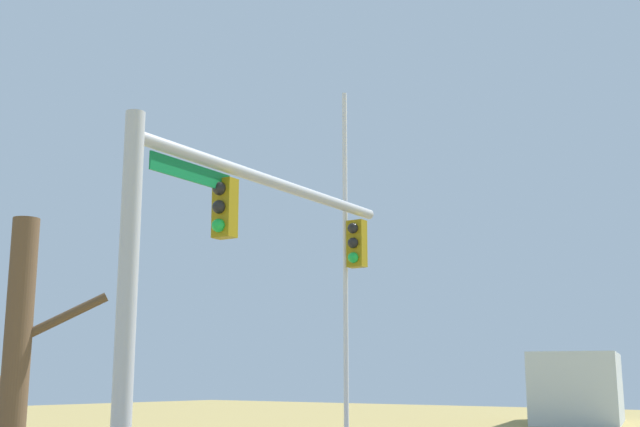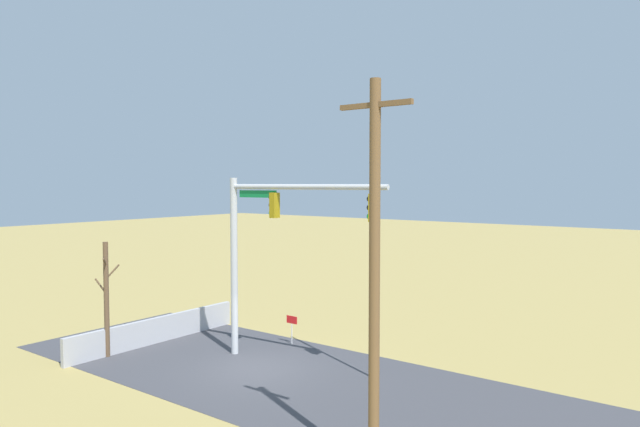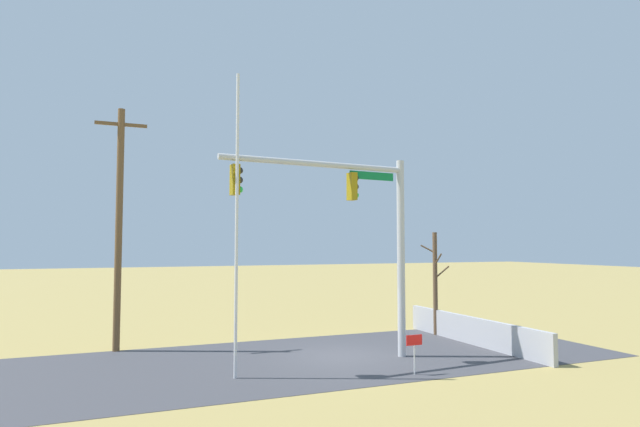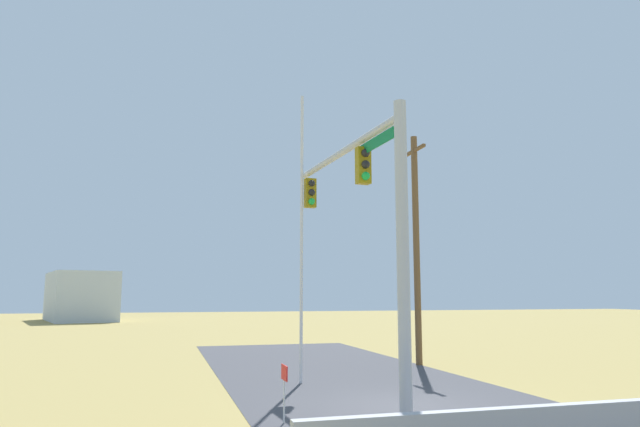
{
  "view_description": "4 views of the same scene",
  "coord_description": "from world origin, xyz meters",
  "px_view_note": "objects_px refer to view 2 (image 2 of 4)",
  "views": [
    {
      "loc": [
        9.26,
        7.9,
        3.38
      ],
      "look_at": [
        -2.2,
        -0.79,
        6.27
      ],
      "focal_mm": 45.63,
      "sensor_mm": 36.0,
      "label": 1
    },
    {
      "loc": [
        -14.41,
        15.3,
        6.85
      ],
      "look_at": [
        -2.17,
        -0.98,
        5.78
      ],
      "focal_mm": 32.25,
      "sensor_mm": 36.0,
      "label": 2
    },
    {
      "loc": [
        -7.68,
        -17.16,
        4.01
      ],
      "look_at": [
        -1.08,
        -0.76,
        5.08
      ],
      "focal_mm": 28.97,
      "sensor_mm": 36.0,
      "label": 3
    },
    {
      "loc": [
        13.35,
        -5.9,
        2.73
      ],
      "look_at": [
        -2.47,
        -1.49,
        5.11
      ],
      "focal_mm": 31.59,
      "sensor_mm": 36.0,
      "label": 4
    }
  ],
  "objects_px": {
    "signal_mast": "(269,234)",
    "bare_tree": "(106,298)",
    "flagpole": "(378,247)",
    "open_sign": "(292,323)",
    "utility_pole": "(374,272)"
  },
  "relations": [
    {
      "from": "flagpole",
      "to": "open_sign",
      "type": "relative_size",
      "value": 7.63
    },
    {
      "from": "signal_mast",
      "to": "flagpole",
      "type": "xyz_separation_m",
      "value": [
        -4.47,
        -0.63,
        -0.27
      ]
    },
    {
      "from": "flagpole",
      "to": "open_sign",
      "type": "xyz_separation_m",
      "value": [
        5.22,
        -1.64,
        -3.75
      ]
    },
    {
      "from": "flagpole",
      "to": "bare_tree",
      "type": "distance_m",
      "value": 11.01
    },
    {
      "from": "bare_tree",
      "to": "utility_pole",
      "type": "bearing_deg",
      "value": 173.5
    },
    {
      "from": "flagpole",
      "to": "utility_pole",
      "type": "relative_size",
      "value": 1.01
    },
    {
      "from": "open_sign",
      "to": "flagpole",
      "type": "bearing_deg",
      "value": 162.54
    },
    {
      "from": "signal_mast",
      "to": "utility_pole",
      "type": "distance_m",
      "value": 9.21
    },
    {
      "from": "utility_pole",
      "to": "signal_mast",
      "type": "bearing_deg",
      "value": -32.61
    },
    {
      "from": "flagpole",
      "to": "open_sign",
      "type": "bearing_deg",
      "value": -17.46
    },
    {
      "from": "signal_mast",
      "to": "open_sign",
      "type": "relative_size",
      "value": 5.8
    },
    {
      "from": "signal_mast",
      "to": "flagpole",
      "type": "relative_size",
      "value": 0.76
    },
    {
      "from": "signal_mast",
      "to": "utility_pole",
      "type": "xyz_separation_m",
      "value": [
        -7.76,
        4.96,
        -0.13
      ]
    },
    {
      "from": "signal_mast",
      "to": "bare_tree",
      "type": "xyz_separation_m",
      "value": [
        5.49,
        3.46,
        -2.58
      ]
    },
    {
      "from": "signal_mast",
      "to": "open_sign",
      "type": "distance_m",
      "value": 4.67
    }
  ]
}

